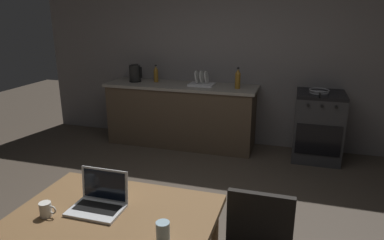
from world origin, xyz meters
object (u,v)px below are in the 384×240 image
Objects in this scene: electric_kettle at (135,73)px; bottle at (238,79)px; dining_table at (112,227)px; frying_pan at (319,91)px; laptop at (99,202)px; dish_rack at (202,82)px; stove_oven at (318,126)px; bottle_b at (156,74)px; coffee_mug at (46,209)px; drinking_glass at (163,232)px.

bottle is (1.53, -0.05, 0.01)m from electric_kettle.
dining_table is 3.29m from frying_pan.
laptop is 0.94× the size of dish_rack.
stove_oven is at bearing 52.20° from laptop.
frying_pan is 1.70× the size of bottle_b.
bottle_b reaches higher than coffee_mug.
bottle is 1.13× the size of bottle_b.
stove_oven is 3.32m from dining_table.
electric_kettle reaches higher than coffee_mug.
laptop is 3.20m from bottle_b.
stove_oven is 2.37m from bottle_b.
electric_kettle is 0.61× the size of frying_pan.
laptop is 2.70× the size of drinking_glass.
bottle is 3.15m from drinking_glass.
coffee_mug is at bearing -73.78° from electric_kettle.
dining_table is 0.40m from coffee_mug.
laptop is (-1.43, -2.98, 0.31)m from stove_oven.
laptop is at bearing 151.55° from dining_table.
dish_rack is at bearing 101.60° from drinking_glass.
drinking_glass is at bearing -33.91° from laptop.
dish_rack is 1.36× the size of bottle_b.
coffee_mug is (0.92, -3.15, -0.26)m from electric_kettle.
frying_pan is (1.04, 0.02, -0.11)m from bottle.
electric_kettle reaches higher than dining_table.
bottle_b is at bearing 93.67° from laptop.
stove_oven is at bearing -0.05° from electric_kettle.
laptop is 1.28× the size of bottle_b.
dining_table is (-1.31, -3.05, 0.20)m from stove_oven.
bottle is (0.24, 3.00, 0.38)m from dining_table.
drinking_glass is at bearing -105.88° from frying_pan.
dining_table is 0.42m from drinking_glass.
bottle reaches higher than laptop.
laptop is 1.14× the size of bottle.
electric_kettle is at bearing -164.97° from bottle_b.
dish_rack reaches higher than frying_pan.
electric_kettle is at bearing 179.95° from stove_oven.
electric_kettle is at bearing 179.36° from frying_pan.
coffee_mug is 3.16m from dish_rack.
electric_kettle reaches higher than drinking_glass.
dish_rack is at bearing 174.41° from bottle.
stove_oven is 1.66m from dish_rack.
laptop is 0.30m from coffee_mug.
bottle reaches higher than stove_oven.
frying_pan is 3.88× the size of coffee_mug.
drinking_glass is at bearing -62.33° from electric_kettle.
drinking_glass is 0.47× the size of bottle_b.
coffee_mug is at bearing -101.12° from bottle.
electric_kettle is 2.35× the size of coffee_mug.
laptop reaches higher than frying_pan.
coffee_mug is (-0.37, -0.10, 0.11)m from dining_table.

